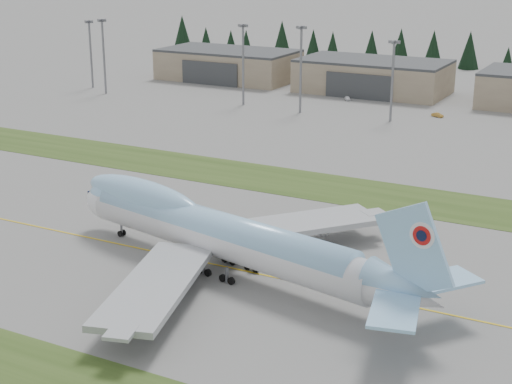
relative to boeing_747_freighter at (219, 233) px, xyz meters
The scene contains 10 objects.
ground 16.50m from the boeing_747_freighter, behind, with size 7000.00×7000.00×0.00m, color slate.
grass_strip_far 49.30m from the boeing_747_freighter, 108.22° to the left, with size 400.00×18.00×0.08m, color #31481A.
taxiway_line_main 16.50m from the boeing_747_freighter, behind, with size 400.00×0.40×0.02m, color gold.
boeing_747_freighter is the anchor object (origin of this frame).
hangar_left 173.75m from the boeing_747_freighter, 119.40° to the left, with size 48.00×26.60×10.80m.
hangar_center 154.38m from the boeing_747_freighter, 101.32° to the left, with size 48.00×26.60×10.80m.
floodlight_masts 122.79m from the boeing_747_freighter, 113.61° to the left, with size 161.43×9.83×24.92m.
service_vehicle_a 138.74m from the boeing_747_freighter, 103.57° to the left, with size 1.47×3.64×1.24m, color white.
service_vehicle_b 123.61m from the boeing_747_freighter, 90.31° to the left, with size 1.27×3.61×1.19m, color #AD7A2B.
conifer_belt 213.97m from the boeing_747_freighter, 94.53° to the left, with size 275.14×15.61×15.91m.
Camera 1 is at (71.47, -95.84, 47.52)m, focal length 55.00 mm.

